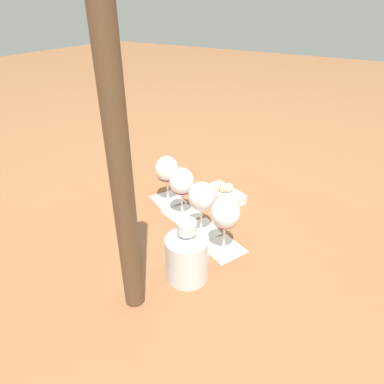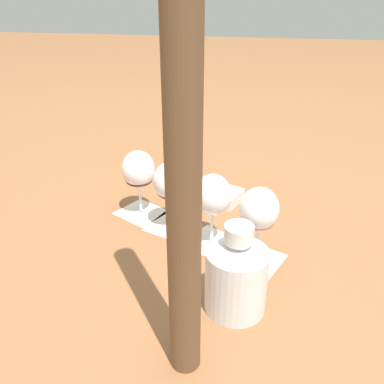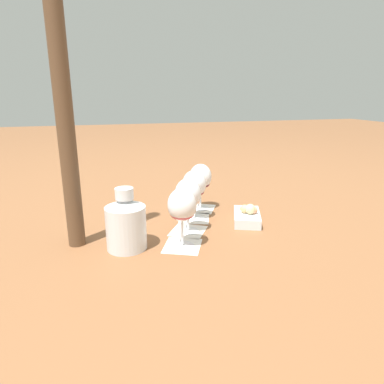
{
  "view_description": "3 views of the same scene",
  "coord_description": "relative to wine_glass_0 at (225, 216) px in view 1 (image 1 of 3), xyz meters",
  "views": [
    {
      "loc": [
        -0.5,
        0.83,
        0.68
      ],
      "look_at": [
        0.0,
        -0.0,
        0.12
      ],
      "focal_mm": 32.0,
      "sensor_mm": 36.0,
      "label": 1
    },
    {
      "loc": [
        -0.15,
        0.83,
        0.56
      ],
      "look_at": [
        0.0,
        -0.0,
        0.12
      ],
      "focal_mm": 38.0,
      "sensor_mm": 36.0,
      "label": 2
    },
    {
      "loc": [
        -1.06,
        0.3,
        0.44
      ],
      "look_at": [
        0.0,
        -0.0,
        0.12
      ],
      "focal_mm": 32.0,
      "sensor_mm": 36.0,
      "label": 3
    }
  ],
  "objects": [
    {
      "name": "snack_dish",
      "position": [
        0.13,
        -0.27,
        -0.1
      ],
      "size": [
        0.18,
        0.14,
        0.07
      ],
      "color": "silver",
      "rests_on": "ground_plane"
    },
    {
      "name": "tasting_card_0",
      "position": [
        -0.0,
        0.0,
        -0.12
      ],
      "size": [
        0.15,
        0.14,
        0.0
      ],
      "color": "silver",
      "rests_on": "ground_plane"
    },
    {
      "name": "umbrella_pole",
      "position": [
        0.1,
        0.3,
        0.25
      ],
      "size": [
        0.05,
        0.05,
        0.74
      ],
      "color": "brown",
      "rests_on": "ground_plane"
    },
    {
      "name": "tasting_card_2",
      "position": [
        0.21,
        -0.1,
        -0.12
      ],
      "size": [
        0.14,
        0.14,
        0.0
      ],
      "color": "silver",
      "rests_on": "ground_plane"
    },
    {
      "name": "ground_plane",
      "position": [
        0.16,
        -0.07,
        -0.12
      ],
      "size": [
        8.0,
        8.0,
        0.0
      ],
      "primitive_type": "plane",
      "color": "brown"
    },
    {
      "name": "tasting_card_3",
      "position": [
        0.31,
        -0.15,
        -0.12
      ],
      "size": [
        0.15,
        0.15,
        0.0
      ],
      "color": "silver",
      "rests_on": "ground_plane"
    },
    {
      "name": "wine_glass_1",
      "position": [
        0.11,
        -0.05,
        -0.0
      ],
      "size": [
        0.08,
        0.08,
        0.18
      ],
      "color": "white",
      "rests_on": "tasting_card_1"
    },
    {
      "name": "tasting_card_1",
      "position": [
        0.11,
        -0.05,
        -0.12
      ],
      "size": [
        0.15,
        0.15,
        0.0
      ],
      "color": "silver",
      "rests_on": "ground_plane"
    },
    {
      "name": "wine_glass_0",
      "position": [
        0.0,
        0.0,
        0.0
      ],
      "size": [
        0.08,
        0.08,
        0.18
      ],
      "color": "white",
      "rests_on": "tasting_card_0"
    },
    {
      "name": "ceramic_vase",
      "position": [
        0.03,
        0.16,
        -0.04
      ],
      "size": [
        0.12,
        0.12,
        0.18
      ],
      "color": "silver",
      "rests_on": "ground_plane"
    },
    {
      "name": "wine_glass_2",
      "position": [
        0.21,
        -0.1,
        0.0
      ],
      "size": [
        0.08,
        0.08,
        0.18
      ],
      "color": "white",
      "rests_on": "tasting_card_2"
    },
    {
      "name": "wine_glass_3",
      "position": [
        0.31,
        -0.15,
        0.0
      ],
      "size": [
        0.08,
        0.08,
        0.18
      ],
      "color": "white",
      "rests_on": "tasting_card_3"
    }
  ]
}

